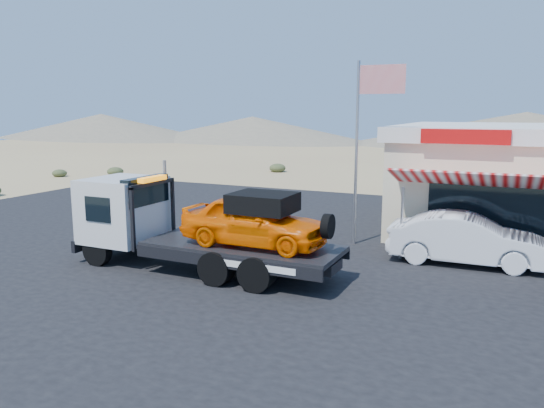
% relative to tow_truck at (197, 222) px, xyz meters
% --- Properties ---
extents(ground, '(120.00, 120.00, 0.00)m').
position_rel_tow_truck_xyz_m(ground, '(-1.53, 0.20, -1.39)').
color(ground, '#A0825B').
rests_on(ground, ground).
extents(asphalt_lot, '(32.00, 24.00, 0.02)m').
position_rel_tow_truck_xyz_m(asphalt_lot, '(0.47, 3.20, -1.38)').
color(asphalt_lot, black).
rests_on(asphalt_lot, ground).
extents(tow_truck, '(7.69, 2.28, 2.57)m').
position_rel_tow_truck_xyz_m(tow_truck, '(0.00, 0.00, 0.00)').
color(tow_truck, black).
rests_on(tow_truck, asphalt_lot).
extents(white_sedan, '(4.51, 1.75, 1.47)m').
position_rel_tow_truck_xyz_m(white_sedan, '(6.81, 3.81, -0.63)').
color(white_sedan, silver).
rests_on(white_sedan, asphalt_lot).
extents(flagpole, '(1.55, 0.10, 6.00)m').
position_rel_tow_truck_xyz_m(flagpole, '(3.40, 4.70, 2.38)').
color(flagpole, '#99999E').
rests_on(flagpole, asphalt_lot).
extents(desert_scrub, '(26.97, 33.54, 0.64)m').
position_rel_tow_truck_xyz_m(desert_scrub, '(-15.06, 10.54, -1.09)').
color(desert_scrub, '#384324').
rests_on(desert_scrub, ground).
extents(distant_hills, '(126.00, 48.00, 4.20)m').
position_rel_tow_truck_xyz_m(distant_hills, '(-11.30, 55.34, 0.50)').
color(distant_hills, '#726B59').
rests_on(distant_hills, ground).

